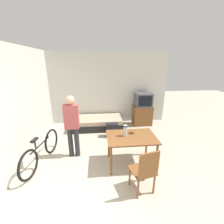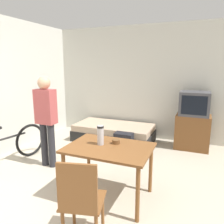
# 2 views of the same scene
# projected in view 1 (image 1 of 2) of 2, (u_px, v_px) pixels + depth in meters

# --- Properties ---
(ground_plane) EXTENTS (20.00, 20.00, 0.00)m
(ground_plane) POSITION_uv_depth(u_px,v_px,m) (112.00, 202.00, 2.61)
(ground_plane) COLOR #B2A893
(wall_back) EXTENTS (4.97, 0.06, 2.70)m
(wall_back) POSITION_uv_depth(u_px,v_px,m) (103.00, 89.00, 5.71)
(wall_back) COLOR silver
(wall_back) RESTS_ON ground_plane
(wall_left) EXTENTS (0.06, 4.71, 2.70)m
(wall_left) POSITION_uv_depth(u_px,v_px,m) (25.00, 103.00, 3.75)
(wall_left) COLOR silver
(wall_left) RESTS_ON ground_plane
(daybed) EXTENTS (1.86, 0.94, 0.39)m
(daybed) POSITION_uv_depth(u_px,v_px,m) (97.00, 123.00, 5.51)
(daybed) COLOR black
(daybed) RESTS_ON ground_plane
(tv) EXTENTS (0.70, 0.50, 1.24)m
(tv) POSITION_uv_depth(u_px,v_px,m) (143.00, 109.00, 5.68)
(tv) COLOR brown
(tv) RESTS_ON ground_plane
(dining_table) EXTENTS (1.10, 0.79, 0.72)m
(dining_table) POSITION_uv_depth(u_px,v_px,m) (131.00, 140.00, 3.40)
(dining_table) COLOR brown
(dining_table) RESTS_ON ground_plane
(wooden_chair) EXTENTS (0.50, 0.50, 0.92)m
(wooden_chair) POSITION_uv_depth(u_px,v_px,m) (145.00, 170.00, 2.64)
(wooden_chair) COLOR brown
(wooden_chair) RESTS_ON ground_plane
(bicycle) EXTENTS (0.36, 1.60, 0.74)m
(bicycle) POSITION_uv_depth(u_px,v_px,m) (41.00, 151.00, 3.51)
(bicycle) COLOR black
(bicycle) RESTS_ON ground_plane
(person_standing) EXTENTS (0.34, 0.21, 1.59)m
(person_standing) POSITION_uv_depth(u_px,v_px,m) (72.00, 123.00, 3.62)
(person_standing) COLOR #28282D
(person_standing) RESTS_ON ground_plane
(thermos_flask) EXTENTS (0.09, 0.09, 0.26)m
(thermos_flask) POSITION_uv_depth(u_px,v_px,m) (125.00, 130.00, 3.35)
(thermos_flask) COLOR #B7B7BC
(thermos_flask) RESTS_ON dining_table
(mate_bowl) EXTENTS (0.11, 0.11, 0.06)m
(mate_bowl) POSITION_uv_depth(u_px,v_px,m) (132.00, 132.00, 3.51)
(mate_bowl) COLOR brown
(mate_bowl) RESTS_ON dining_table
(backpack) EXTENTS (0.36, 0.25, 0.45)m
(backpack) POSITION_uv_depth(u_px,v_px,m) (112.00, 130.00, 4.86)
(backpack) COLOR black
(backpack) RESTS_ON ground_plane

